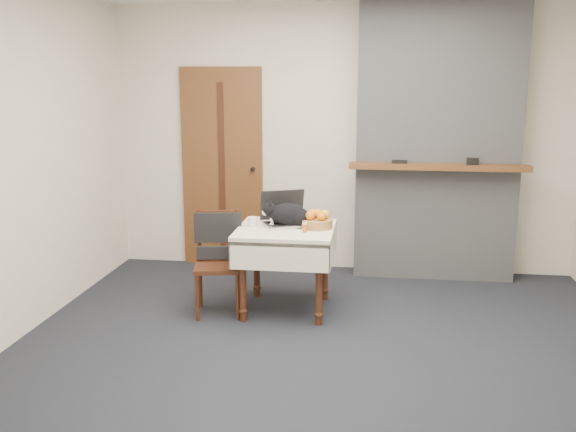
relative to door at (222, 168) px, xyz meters
name	(u,v)px	position (x,y,z in m)	size (l,w,h in m)	color
ground	(324,346)	(1.20, -1.97, -1.00)	(4.50, 4.50, 0.00)	black
room_shell	(332,96)	(1.20, -1.51, 0.76)	(4.52, 4.01, 2.61)	beige
door	(222,168)	(0.00, 0.00, 0.00)	(0.82, 0.10, 2.00)	brown
chimney	(437,143)	(2.10, -0.13, 0.30)	(1.62, 0.48, 2.60)	gray
side_table	(286,241)	(0.82, -1.26, -0.41)	(0.78, 0.78, 0.70)	#39190F
laptop	(285,216)	(0.80, -1.14, -0.23)	(0.47, 0.44, 0.28)	#B7B7BC
cat	(289,215)	(0.84, -1.22, -0.20)	(0.46, 0.19, 0.22)	black
cream_jar	(252,222)	(0.54, -1.26, -0.26)	(0.07, 0.07, 0.08)	white
pill_bottle	(305,227)	(0.99, -1.40, -0.26)	(0.04, 0.04, 0.08)	#B35216
fruit_basket	(317,221)	(1.07, -1.23, -0.24)	(0.26, 0.26, 0.14)	#945C3B
desk_clutter	(311,226)	(1.02, -1.18, -0.30)	(0.14, 0.02, 0.01)	black
chair	(218,247)	(0.27, -1.34, -0.47)	(0.44, 0.43, 0.84)	#39190F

